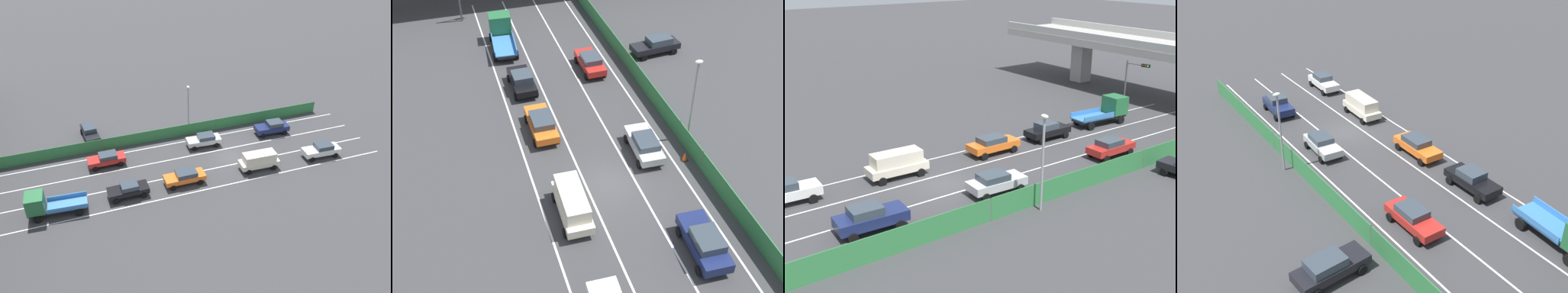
% 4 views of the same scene
% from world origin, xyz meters
% --- Properties ---
extents(ground_plane, '(300.00, 300.00, 0.00)m').
position_xyz_m(ground_plane, '(0.00, 0.00, 0.00)').
color(ground_plane, '#38383A').
extents(lane_line_left_edge, '(0.14, 49.80, 0.01)m').
position_xyz_m(lane_line_left_edge, '(-5.10, 6.90, 0.00)').
color(lane_line_left_edge, silver).
rests_on(lane_line_left_edge, ground).
extents(lane_line_mid_left, '(0.14, 49.80, 0.01)m').
position_xyz_m(lane_line_mid_left, '(-1.70, 6.90, 0.00)').
color(lane_line_mid_left, silver).
rests_on(lane_line_mid_left, ground).
extents(lane_line_mid_right, '(0.14, 49.80, 0.01)m').
position_xyz_m(lane_line_mid_right, '(1.70, 6.90, 0.00)').
color(lane_line_mid_right, silver).
rests_on(lane_line_mid_right, ground).
extents(lane_line_right_edge, '(0.14, 49.80, 0.01)m').
position_xyz_m(lane_line_right_edge, '(5.10, 6.90, 0.00)').
color(lane_line_right_edge, silver).
rests_on(lane_line_right_edge, ground).
extents(green_fence, '(0.10, 45.90, 1.61)m').
position_xyz_m(green_fence, '(6.59, 6.90, 0.80)').
color(green_fence, '#2D753D').
rests_on(green_fence, ground).
extents(car_taxi_orange, '(2.01, 4.63, 1.55)m').
position_xyz_m(car_taxi_orange, '(-3.15, 6.83, 0.88)').
color(car_taxi_orange, orange).
rests_on(car_taxi_orange, ground).
extents(car_sedan_navy, '(2.22, 4.57, 1.73)m').
position_xyz_m(car_sedan_navy, '(3.24, -7.51, 0.95)').
color(car_sedan_navy, navy).
rests_on(car_sedan_navy, ground).
extents(car_sedan_silver, '(2.16, 4.43, 1.55)m').
position_xyz_m(car_sedan_silver, '(3.40, 2.12, 0.88)').
color(car_sedan_silver, '#B7BABC').
rests_on(car_sedan_silver, ground).
extents(car_van_cream, '(2.10, 4.76, 2.07)m').
position_xyz_m(car_van_cream, '(-3.34, -2.27, 1.18)').
color(car_van_cream, beige).
rests_on(car_van_cream, ground).
extents(car_sedan_black, '(2.06, 4.43, 1.60)m').
position_xyz_m(car_sedan_black, '(-3.29, 13.30, 0.88)').
color(car_sedan_black, black).
rests_on(car_sedan_black, ground).
extents(car_sedan_red, '(1.97, 4.43, 1.55)m').
position_xyz_m(car_sedan_red, '(3.24, 14.53, 0.88)').
color(car_sedan_red, red).
rests_on(car_sedan_red, ground).
extents(flatbed_truck_blue, '(2.68, 6.08, 2.68)m').
position_xyz_m(flatbed_truck_blue, '(-3.48, 21.86, 1.37)').
color(flatbed_truck_blue, black).
rests_on(flatbed_truck_blue, ground).
extents(parked_sedan_dark, '(4.75, 2.30, 1.64)m').
position_xyz_m(parked_sedan_dark, '(10.16, 15.61, 0.91)').
color(parked_sedan_dark, black).
rests_on(parked_sedan_dark, ground).
extents(street_lamp, '(0.60, 0.36, 6.70)m').
position_xyz_m(street_lamp, '(7.34, 2.90, 4.10)').
color(street_lamp, gray).
rests_on(street_lamp, ground).
extents(traffic_cone, '(0.47, 0.47, 0.68)m').
position_xyz_m(traffic_cone, '(5.90, 0.53, 0.32)').
color(traffic_cone, orange).
rests_on(traffic_cone, ground).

